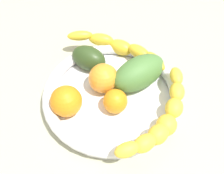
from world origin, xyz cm
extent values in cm
cube|color=#ADAF92|center=(0.00, 0.00, 1.50)|extent=(120.00, 120.00, 3.00)
cylinder|color=white|center=(0.00, 0.00, 3.78)|extent=(28.41, 28.41, 1.57)
torus|color=white|center=(0.00, 0.00, 5.78)|extent=(30.11, 30.11, 2.43)
ellipsoid|color=yellow|center=(11.47, -9.93, 9.18)|extent=(4.53, 5.26, 2.61)
ellipsoid|color=yellow|center=(12.89, -6.68, 8.31)|extent=(4.33, 5.29, 3.08)
ellipsoid|color=yellow|center=(13.62, -3.21, 7.44)|extent=(4.00, 4.91, 3.55)
ellipsoid|color=yellow|center=(13.62, 0.34, 6.58)|extent=(4.46, 4.95, 4.02)
ellipsoid|color=yellow|center=(12.90, 3.81, 7.44)|extent=(4.76, 5.43, 3.55)
ellipsoid|color=yellow|center=(11.49, 7.07, 8.31)|extent=(4.93, 5.49, 3.08)
ellipsoid|color=yellow|center=(9.44, 9.96, 9.18)|extent=(4.97, 5.16, 2.61)
ellipsoid|color=yellow|center=(3.29, 11.43, 8.66)|extent=(6.74, 4.38, 2.44)
ellipsoid|color=yellow|center=(-1.83, 12.45, 7.55)|extent=(6.45, 3.44, 3.10)
ellipsoid|color=yellow|center=(-7.04, 12.00, 6.44)|extent=(6.97, 5.08, 3.75)
ellipsoid|color=yellow|center=(-11.91, 10.11, 7.55)|extent=(7.00, 5.78, 3.10)
ellipsoid|color=yellow|center=(-16.06, 6.94, 8.66)|extent=(6.15, 6.19, 2.44)
sphere|color=orange|center=(-2.84, 0.51, 7.86)|extent=(6.58, 6.58, 6.58)
sphere|color=orange|center=(-4.67, -8.88, 7.82)|extent=(6.51, 6.51, 6.51)
sphere|color=orange|center=(2.68, -2.20, 7.13)|extent=(5.12, 5.12, 5.12)
ellipsoid|color=#4C7D3C|center=(2.34, 6.55, 8.11)|extent=(10.39, 14.50, 7.31)
ellipsoid|color=#2E461E|center=(-9.93, 3.40, 7.32)|extent=(9.49, 7.12, 5.85)
camera|label=1|loc=(20.97, -25.42, 48.29)|focal=39.59mm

